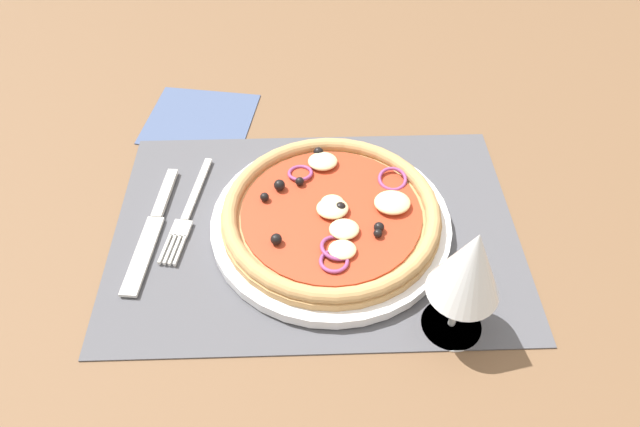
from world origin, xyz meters
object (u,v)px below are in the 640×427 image
plate (331,220)px  napkin (200,118)px  pizza (332,210)px  knife (152,229)px  fork (187,214)px  wine_glass (469,268)px

plate → napkin: 28.38cm
plate → pizza: pizza is taller
plate → knife: size_ratio=1.44×
fork → knife: bearing=-48.6°
plate → knife: bearing=1.1°
fork → plate: bearing=93.4°
pizza → napkin: bearing=-49.5°
fork → napkin: 19.65cm
knife → napkin: size_ratio=1.31×
pizza → napkin: pizza is taller
pizza → wine_glass: (-12.11, 14.47, 7.19)cm
pizza → napkin: size_ratio=1.72×
fork → wine_glass: wine_glass is taller
pizza → wine_glass: wine_glass is taller
plate → knife: plate is taller
pizza → knife: size_ratio=1.31×
plate → wine_glass: wine_glass is taller
pizza → fork: size_ratio=1.46×
plate → fork: plate is taller
plate → wine_glass: bearing=130.1°
fork → pizza: bearing=93.4°
napkin → fork: bearing=91.8°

